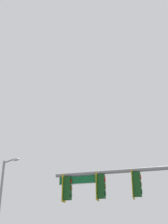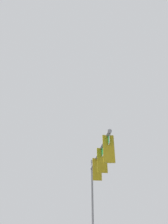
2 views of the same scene
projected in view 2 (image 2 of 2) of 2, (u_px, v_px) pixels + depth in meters
name	position (u px, v px, depth m)	size (l,w,h in m)	color
signal_pole_near	(99.00, 169.00, 12.07)	(6.12, 1.73, 6.01)	gray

